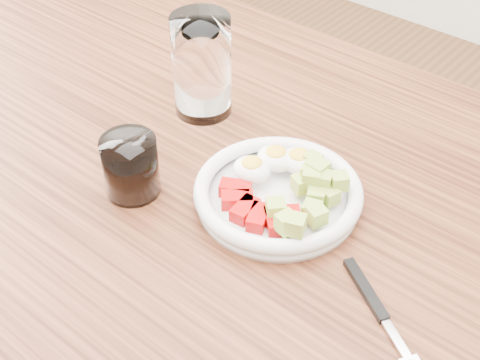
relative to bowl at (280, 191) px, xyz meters
name	(u,v)px	position (x,y,z in m)	size (l,w,h in m)	color
dining_table	(241,257)	(-0.04, -0.03, -0.12)	(1.50, 0.90, 0.77)	brown
bowl	(280,191)	(0.00, 0.00, 0.00)	(0.22, 0.22, 0.06)	white
fork	(376,307)	(0.19, -0.07, -0.02)	(0.17, 0.11, 0.01)	black
water_glass	(202,66)	(-0.22, 0.09, 0.06)	(0.09, 0.09, 0.16)	white
coffee_glass	(131,167)	(-0.16, -0.10, 0.02)	(0.07, 0.07, 0.08)	white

